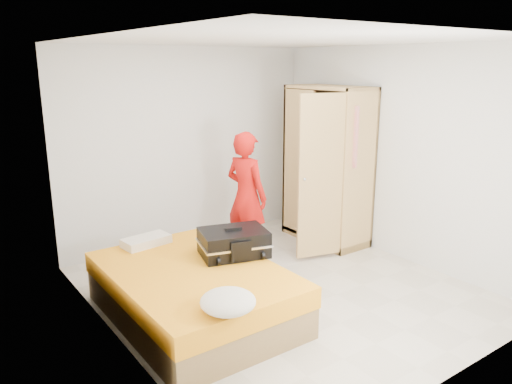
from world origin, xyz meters
TOP-DOWN VIEW (x-y plane):
  - room at (0.00, 0.00)m, footprint 4.00×4.02m
  - bed at (-1.05, 0.03)m, footprint 1.42×2.02m
  - wardrobe at (1.45, 0.86)m, footprint 1.15×1.20m
  - person at (0.23, 0.98)m, footprint 0.52×0.66m
  - suitcase at (-0.54, 0.10)m, footprint 0.78×0.65m
  - round_cushion at (-1.24, -0.87)m, footprint 0.44×0.44m
  - pillow at (-1.15, 0.88)m, footprint 0.52×0.31m

SIDE VIEW (x-z plane):
  - bed at x=-1.05m, z-range 0.00..0.50m
  - pillow at x=-1.15m, z-range 0.50..0.59m
  - round_cushion at x=-1.24m, z-range 0.50..0.67m
  - suitcase at x=-0.54m, z-range 0.48..0.78m
  - person at x=0.23m, z-range 0.00..1.60m
  - wardrobe at x=1.45m, z-range -0.05..2.05m
  - room at x=0.00m, z-range 0.00..2.60m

